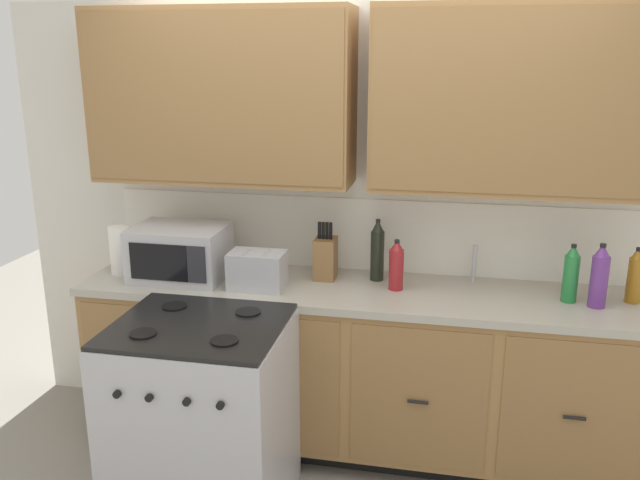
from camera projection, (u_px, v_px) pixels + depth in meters
ground_plane at (344, 479)px, 3.34m from camera, size 8.00×8.00×0.00m
wall_unit at (364, 148)px, 3.37m from camera, size 4.02×0.40×2.36m
counter_run at (355, 368)px, 3.49m from camera, size 2.85×0.64×0.93m
stove_range at (203, 418)px, 3.02m from camera, size 0.76×0.68×0.95m
microwave at (180, 252)px, 3.48m from camera, size 0.48×0.37×0.28m
toaster at (257, 270)px, 3.33m from camera, size 0.28×0.18×0.19m
knife_block at (325, 258)px, 3.48m from camera, size 0.11×0.14×0.31m
sink_faucet at (474, 264)px, 3.43m from camera, size 0.02×0.02×0.20m
paper_towel_roll at (121, 250)px, 3.55m from camera, size 0.12×0.12×0.26m
bottle_amber at (635, 276)px, 3.13m from camera, size 0.07×0.07×0.27m
bottle_violet at (599, 276)px, 3.07m from camera, size 0.08×0.08×0.31m
bottle_red at (396, 265)px, 3.31m from camera, size 0.07×0.07×0.26m
bottle_green at (571, 274)px, 3.14m from camera, size 0.07×0.07×0.29m
bottle_dark at (377, 251)px, 3.44m from camera, size 0.07×0.07×0.33m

